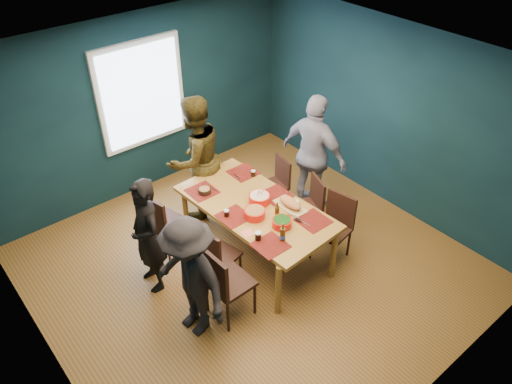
% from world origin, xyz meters
% --- Properties ---
extents(room, '(5.01, 5.01, 2.71)m').
position_xyz_m(room, '(0.00, 0.27, 1.37)').
color(room, olive).
rests_on(room, ground).
extents(dining_table, '(1.16, 2.14, 0.79)m').
position_xyz_m(dining_table, '(0.22, 0.18, 0.72)').
color(dining_table, '#A87732').
rests_on(dining_table, floor).
extents(chair_left_far, '(0.54, 0.54, 0.99)m').
position_xyz_m(chair_left_far, '(-0.74, 0.92, 0.58)').
color(chair_left_far, black).
rests_on(chair_left_far, floor).
extents(chair_left_mid, '(0.51, 0.51, 0.94)m').
position_xyz_m(chair_left_mid, '(-0.56, 0.03, 0.55)').
color(chair_left_mid, black).
rests_on(chair_left_mid, floor).
extents(chair_left_near, '(0.47, 0.47, 1.02)m').
position_xyz_m(chair_left_near, '(-0.75, -0.42, 0.59)').
color(chair_left_near, black).
rests_on(chair_left_near, floor).
extents(chair_right_far, '(0.43, 0.43, 0.83)m').
position_xyz_m(chair_right_far, '(1.11, 0.75, 0.48)').
color(chair_right_far, black).
rests_on(chair_right_far, floor).
extents(chair_right_mid, '(0.49, 0.49, 0.85)m').
position_xyz_m(chair_right_mid, '(1.10, 0.06, 0.49)').
color(chair_right_mid, black).
rests_on(chair_right_mid, floor).
extents(chair_right_near, '(0.49, 0.49, 0.92)m').
position_xyz_m(chair_right_near, '(1.01, -0.49, 0.54)').
color(chair_right_near, black).
rests_on(chair_right_near, floor).
extents(person_far_left, '(0.42, 0.59, 1.53)m').
position_xyz_m(person_far_left, '(-1.11, 0.56, 0.77)').
color(person_far_left, black).
rests_on(person_far_left, floor).
extents(person_back, '(0.96, 0.78, 1.84)m').
position_xyz_m(person_back, '(0.15, 1.40, 0.92)').
color(person_back, black).
rests_on(person_back, floor).
extents(person_right, '(0.59, 1.11, 1.81)m').
position_xyz_m(person_right, '(1.50, 0.43, 0.90)').
color(person_right, white).
rests_on(person_right, floor).
extents(person_near_left, '(0.70, 1.07, 1.55)m').
position_xyz_m(person_near_left, '(-1.10, -0.33, 0.77)').
color(person_near_left, black).
rests_on(person_near_left, floor).
extents(bowl_salad, '(0.26, 0.26, 0.11)m').
position_xyz_m(bowl_salad, '(0.07, 0.02, 0.85)').
color(bowl_salad, red).
rests_on(bowl_salad, dining_table).
extents(bowl_dumpling, '(0.27, 0.27, 0.25)m').
position_xyz_m(bowl_dumpling, '(0.30, 0.20, 0.85)').
color(bowl_dumpling, red).
rests_on(bowl_dumpling, dining_table).
extents(bowl_herbs, '(0.24, 0.24, 0.10)m').
position_xyz_m(bowl_herbs, '(0.21, -0.32, 0.85)').
color(bowl_herbs, red).
rests_on(bowl_herbs, dining_table).
extents(cutting_board, '(0.27, 0.55, 0.12)m').
position_xyz_m(cutting_board, '(0.54, -0.12, 0.85)').
color(cutting_board, tan).
rests_on(cutting_board, dining_table).
extents(small_bowl, '(0.17, 0.17, 0.07)m').
position_xyz_m(small_bowl, '(-0.11, 0.81, 0.83)').
color(small_bowl, black).
rests_on(small_bowl, dining_table).
extents(beer_bottle_a, '(0.07, 0.07, 0.25)m').
position_xyz_m(beer_bottle_a, '(0.05, -0.52, 0.88)').
color(beer_bottle_a, '#432B0B').
rests_on(beer_bottle_a, dining_table).
extents(beer_bottle_b, '(0.06, 0.06, 0.22)m').
position_xyz_m(beer_bottle_b, '(0.28, -0.16, 0.88)').
color(beer_bottle_b, '#432B0B').
rests_on(beer_bottle_b, dining_table).
extents(cola_glass_a, '(0.08, 0.08, 0.11)m').
position_xyz_m(cola_glass_a, '(-0.16, -0.33, 0.85)').
color(cola_glass_a, black).
rests_on(cola_glass_a, dining_table).
extents(cola_glass_b, '(0.08, 0.08, 0.11)m').
position_xyz_m(cola_glass_b, '(0.58, -0.18, 0.85)').
color(cola_glass_b, black).
rests_on(cola_glass_b, dining_table).
extents(cola_glass_c, '(0.06, 0.06, 0.09)m').
position_xyz_m(cola_glass_c, '(0.62, 0.71, 0.84)').
color(cola_glass_c, black).
rests_on(cola_glass_c, dining_table).
extents(cola_glass_d, '(0.07, 0.07, 0.09)m').
position_xyz_m(cola_glass_d, '(-0.18, 0.24, 0.84)').
color(cola_glass_d, black).
rests_on(cola_glass_d, dining_table).
extents(napkin_a, '(0.16, 0.16, 0.00)m').
position_xyz_m(napkin_a, '(0.56, 0.20, 0.79)').
color(napkin_a, '#E26E5F').
rests_on(napkin_a, dining_table).
extents(napkin_b, '(0.15, 0.15, 0.00)m').
position_xyz_m(napkin_b, '(-0.19, -0.16, 0.79)').
color(napkin_b, '#E26E5F').
rests_on(napkin_b, dining_table).
extents(napkin_c, '(0.16, 0.16, 0.00)m').
position_xyz_m(napkin_c, '(0.61, -0.53, 0.79)').
color(napkin_c, '#E26E5F').
rests_on(napkin_c, dining_table).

